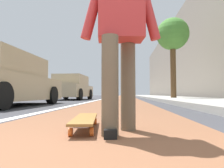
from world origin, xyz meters
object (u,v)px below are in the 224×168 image
at_px(skater_person, 120,27).
at_px(parked_car_mid, 72,88).
at_px(traffic_light, 108,72).
at_px(parked_car_near, 3,81).
at_px(skateboard, 85,120).
at_px(street_tree_mid, 173,36).

xyz_separation_m(skater_person, parked_car_mid, (10.07, 3.28, -0.22)).
bearing_deg(skater_person, traffic_light, 5.73).
xyz_separation_m(skater_person, parked_car_near, (3.51, 3.39, -0.24)).
xyz_separation_m(skater_person, traffic_light, (19.25, 1.93, 1.86)).
distance_m(skateboard, parked_car_near, 4.57).
bearing_deg(traffic_light, parked_car_near, 174.70).
bearing_deg(skater_person, street_tree_mid, -16.18).
bearing_deg(parked_car_near, traffic_light, -5.30).
relative_size(skater_person, traffic_light, 0.41).
bearing_deg(street_tree_mid, skater_person, 163.82).
height_order(traffic_light, street_tree_mid, street_tree_mid).
bearing_deg(parked_car_mid, street_tree_mid, -97.30).
bearing_deg(parked_car_mid, skateboard, -163.52).
relative_size(skater_person, parked_car_near, 0.37).
height_order(parked_car_near, street_tree_mid, street_tree_mid).
distance_m(skater_person, parked_car_near, 4.89).
bearing_deg(skateboard, skater_person, -113.41).
bearing_deg(parked_car_near, parked_car_mid, -0.96).
bearing_deg(street_tree_mid, traffic_light, 24.99).
height_order(parked_car_near, traffic_light, traffic_light).
bearing_deg(traffic_light, street_tree_mid, -155.01).
height_order(parked_car_near, parked_car_mid, parked_car_mid).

